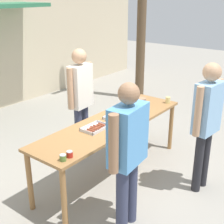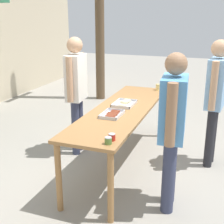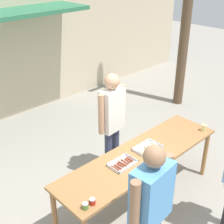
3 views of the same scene
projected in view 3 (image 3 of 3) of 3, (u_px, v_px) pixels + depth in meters
ground_plane at (139, 202)px, 4.84m from camera, size 24.00×24.00×0.00m
serving_table at (141, 160)px, 4.48m from camera, size 2.74×0.75×0.88m
food_tray_sausages at (123, 164)px, 4.22m from camera, size 0.37×0.25×0.04m
food_tray_buns at (148, 148)px, 4.55m from camera, size 0.40×0.29×0.06m
condiment_jar_mustard at (85, 206)px, 3.49m from camera, size 0.08×0.08×0.08m
condiment_jar_ketchup at (92, 201)px, 3.56m from camera, size 0.08×0.08×0.08m
beer_cup at (204, 128)px, 5.00m from camera, size 0.08×0.08×0.11m
person_server_behind_table at (112, 117)px, 4.98m from camera, size 0.59×0.26×1.84m
person_customer_holding_hotdog at (151, 204)px, 3.33m from camera, size 0.69×0.31×1.80m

